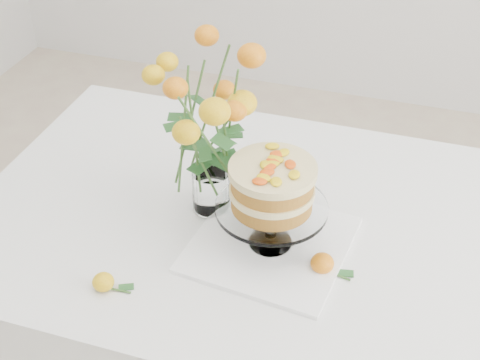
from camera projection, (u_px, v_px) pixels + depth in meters
The scene contains 8 objects.
table at pixel (269, 245), 1.61m from camera, with size 1.43×0.93×0.76m.
napkin at pixel (270, 244), 1.49m from camera, with size 0.33×0.33×0.01m, color white.
cake_stand at pixel (272, 191), 1.40m from camera, with size 0.24×0.24×0.22m.
rose_vase at pixel (209, 117), 1.44m from camera, with size 0.34×0.34×0.44m.
loose_rose_near at pixel (103, 282), 1.38m from camera, with size 0.08×0.05×0.04m.
loose_rose_far at pixel (322, 263), 1.42m from camera, with size 0.09×0.05×0.04m.
stray_petal_a at pixel (207, 235), 1.52m from camera, with size 0.03×0.02×0.00m, color yellow.
stray_petal_b at pixel (244, 256), 1.46m from camera, with size 0.03×0.02×0.00m, color yellow.
Camera 1 is at (0.30, -1.16, 1.77)m, focal length 50.00 mm.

